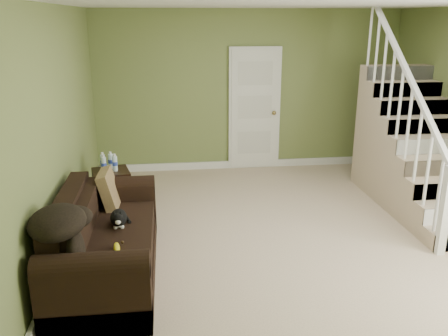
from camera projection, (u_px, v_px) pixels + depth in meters
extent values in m
cube|color=tan|center=(286.00, 236.00, 5.58)|extent=(5.00, 5.50, 0.01)
cube|color=white|center=(296.00, 3.00, 4.79)|extent=(5.00, 5.50, 0.01)
cube|color=olive|center=(248.00, 91.00, 7.79)|extent=(5.00, 0.04, 2.60)
cube|color=olive|center=(418.00, 240.00, 2.59)|extent=(5.00, 0.04, 2.60)
cube|color=olive|center=(55.00, 135.00, 4.90)|extent=(0.04, 5.50, 2.60)
cube|color=white|center=(248.00, 164.00, 8.14)|extent=(5.00, 0.04, 0.12)
cube|color=white|center=(70.00, 243.00, 5.28)|extent=(0.04, 5.50, 0.12)
cube|color=white|center=(254.00, 109.00, 7.86)|extent=(0.86, 0.05, 2.02)
cube|color=white|center=(255.00, 110.00, 7.84)|extent=(0.78, 0.04, 1.96)
sphere|color=olive|center=(274.00, 113.00, 7.85)|extent=(0.07, 0.07, 0.07)
cylinder|color=white|center=(439.00, 193.00, 5.12)|extent=(0.04, 0.04, 0.90)
cylinder|color=white|center=(428.00, 168.00, 5.32)|extent=(0.04, 0.04, 0.90)
cube|color=tan|center=(445.00, 203.00, 5.79)|extent=(1.00, 0.27, 0.60)
cylinder|color=white|center=(418.00, 144.00, 5.51)|extent=(0.04, 0.04, 0.90)
cube|color=tan|center=(434.00, 187.00, 6.02)|extent=(1.00, 0.27, 0.80)
cylinder|color=white|center=(409.00, 123.00, 5.71)|extent=(0.04, 0.04, 0.90)
cube|color=tan|center=(424.00, 173.00, 6.24)|extent=(1.00, 0.27, 1.00)
cylinder|color=white|center=(400.00, 102.00, 5.90)|extent=(0.04, 0.04, 0.90)
cube|color=tan|center=(415.00, 160.00, 6.47)|extent=(1.00, 0.27, 1.20)
cylinder|color=white|center=(392.00, 83.00, 6.10)|extent=(0.04, 0.04, 0.90)
cube|color=tan|center=(406.00, 148.00, 6.69)|extent=(1.00, 0.27, 1.40)
cylinder|color=white|center=(384.00, 66.00, 6.29)|extent=(0.04, 0.04, 0.90)
cube|color=tan|center=(398.00, 137.00, 6.92)|extent=(1.00, 0.27, 1.60)
cylinder|color=white|center=(377.00, 49.00, 6.49)|extent=(0.04, 0.04, 0.90)
cube|color=tan|center=(390.00, 126.00, 7.14)|extent=(1.00, 0.27, 1.80)
cylinder|color=white|center=(370.00, 33.00, 6.68)|extent=(0.04, 0.04, 0.90)
cube|color=white|center=(445.00, 211.00, 5.02)|extent=(0.09, 0.09, 1.00)
cube|color=white|center=(404.00, 66.00, 5.76)|extent=(0.06, 2.46, 1.84)
cube|color=black|center=(109.00, 263.00, 4.74)|extent=(0.91, 2.10, 0.24)
cube|color=black|center=(117.00, 242.00, 4.68)|extent=(0.69, 1.58, 0.21)
cube|color=black|center=(95.00, 300.00, 3.80)|extent=(0.91, 0.24, 0.59)
cube|color=black|center=(117.00, 210.00, 5.56)|extent=(0.91, 0.24, 0.59)
cylinder|color=black|center=(92.00, 267.00, 3.71)|extent=(0.91, 0.24, 0.24)
cylinder|color=black|center=(115.00, 187.00, 5.47)|extent=(0.91, 0.24, 0.24)
cube|color=black|center=(68.00, 227.00, 4.57)|extent=(0.19, 1.62, 0.60)
cube|color=black|center=(83.00, 219.00, 4.57)|extent=(0.13, 1.56, 0.33)
cube|color=black|center=(112.00, 190.00, 6.28)|extent=(0.55, 0.55, 0.55)
cylinder|color=white|center=(104.00, 165.00, 6.11)|extent=(0.06, 0.06, 0.20)
cylinder|color=#2E45B6|center=(104.00, 165.00, 6.11)|extent=(0.07, 0.07, 0.05)
cylinder|color=white|center=(103.00, 156.00, 6.07)|extent=(0.03, 0.03, 0.03)
cylinder|color=white|center=(115.00, 164.00, 6.16)|extent=(0.06, 0.06, 0.20)
cylinder|color=#2E45B6|center=(115.00, 164.00, 6.16)|extent=(0.07, 0.07, 0.05)
cylinder|color=white|center=(114.00, 155.00, 6.12)|extent=(0.03, 0.03, 0.03)
cylinder|color=white|center=(111.00, 161.00, 6.25)|extent=(0.06, 0.06, 0.20)
cylinder|color=#2E45B6|center=(111.00, 161.00, 6.25)|extent=(0.07, 0.07, 0.05)
cylinder|color=white|center=(110.00, 153.00, 6.22)|extent=(0.03, 0.03, 0.03)
cylinder|color=white|center=(103.00, 162.00, 6.23)|extent=(0.06, 0.06, 0.20)
cylinder|color=#2E45B6|center=(103.00, 162.00, 6.23)|extent=(0.07, 0.07, 0.05)
cylinder|color=white|center=(102.00, 154.00, 6.19)|extent=(0.03, 0.03, 0.03)
ellipsoid|color=black|center=(119.00, 218.00, 4.79)|extent=(0.19, 0.31, 0.16)
ellipsoid|color=white|center=(118.00, 223.00, 4.73)|extent=(0.10, 0.13, 0.08)
sphere|color=black|center=(117.00, 219.00, 4.63)|extent=(0.11, 0.11, 0.11)
ellipsoid|color=white|center=(117.00, 222.00, 4.59)|extent=(0.06, 0.05, 0.05)
cone|color=black|center=(113.00, 213.00, 4.62)|extent=(0.04, 0.05, 0.05)
cone|color=black|center=(120.00, 213.00, 4.62)|extent=(0.04, 0.05, 0.05)
cylinder|color=black|center=(128.00, 218.00, 4.92)|extent=(0.10, 0.22, 0.03)
ellipsoid|color=yellow|center=(117.00, 248.00, 4.26)|extent=(0.08, 0.21, 0.06)
cube|color=brown|center=(109.00, 190.00, 5.26)|extent=(0.23, 0.45, 0.46)
ellipsoid|color=black|center=(57.00, 222.00, 3.88)|extent=(0.53, 0.65, 0.25)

